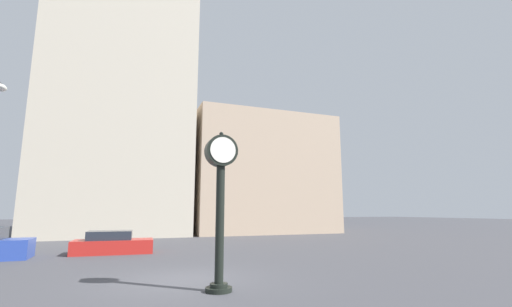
{
  "coord_description": "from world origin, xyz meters",
  "views": [
    {
      "loc": [
        -1.83,
        -11.54,
        2.17
      ],
      "look_at": [
        6.62,
        10.8,
        6.21
      ],
      "focal_mm": 24.0,
      "sensor_mm": 36.0,
      "label": 1
    }
  ],
  "objects": [
    {
      "name": "building_storefront_row",
      "position": [
        11.47,
        24.0,
        6.02
      ],
      "size": [
        14.56,
        12.0,
        12.05
      ],
      "color": "tan",
      "rests_on": "ground_plane"
    },
    {
      "name": "car_red",
      "position": [
        -2.34,
        8.3,
        0.49
      ],
      "size": [
        4.0,
        1.92,
        1.16
      ],
      "rotation": [
        0.0,
        0.0,
        -0.05
      ],
      "color": "red",
      "rests_on": "ground_plane"
    },
    {
      "name": "ground_plane",
      "position": [
        0.0,
        0.0,
        0.0
      ],
      "size": [
        200.0,
        200.0,
        0.0
      ],
      "primitive_type": "plane",
      "color": "#424247"
    },
    {
      "name": "street_clock",
      "position": [
        0.69,
        -1.99,
        2.76
      ],
      "size": [
        0.91,
        0.74,
        4.48
      ],
      "color": "black",
      "rests_on": "ground_plane"
    },
    {
      "name": "building_tall_tower",
      "position": [
        -2.83,
        24.0,
        16.59
      ],
      "size": [
        12.98,
        12.0,
        33.18
      ],
      "color": "#BCB29E",
      "rests_on": "ground_plane"
    }
  ]
}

